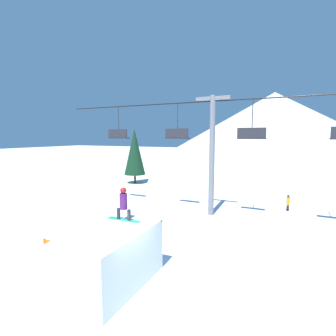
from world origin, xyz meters
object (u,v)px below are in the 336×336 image
object	(u,v)px
snow_ramp	(111,258)
distant_skier	(288,202)
snowboarder	(124,204)
trail_marker	(46,253)

from	to	relation	value
snow_ramp	distant_skier	world-z (taller)	snow_ramp
snowboarder	trail_marker	xyz separation A→B (m)	(-2.93, -1.54, -2.10)
snowboarder	distant_skier	world-z (taller)	snowboarder
snow_ramp	trail_marker	world-z (taller)	snow_ramp
trail_marker	snow_ramp	bearing A→B (deg)	5.68
snowboarder	distant_skier	distance (m)	14.08
distant_skier	snow_ramp	bearing A→B (deg)	-113.04
snowboarder	trail_marker	size ratio (longest dim) A/B	1.10
snowboarder	trail_marker	distance (m)	3.92
snow_ramp	snowboarder	bearing A→B (deg)	102.01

